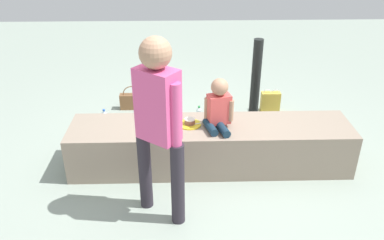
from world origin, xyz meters
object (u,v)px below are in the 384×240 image
(cake_plate, at_px, (190,123))
(gift_bag, at_px, (270,102))
(adult_standing, at_px, (158,116))
(cake_box_white, at_px, (170,131))
(water_bottle_near_gift, at_px, (199,114))
(child_seated, at_px, (219,107))
(handbag_brown_canvas, at_px, (132,101))
(handbag_black_leather, at_px, (288,127))
(party_cup_red, at_px, (216,112))
(water_bottle_far_side, at_px, (105,119))

(cake_plate, relative_size, gift_bag, 0.74)
(adult_standing, relative_size, cake_box_white, 4.52)
(adult_standing, distance_m, water_bottle_near_gift, 1.87)
(child_seated, distance_m, water_bottle_near_gift, 1.13)
(child_seated, distance_m, cake_plate, 0.33)
(adult_standing, distance_m, gift_bag, 2.44)
(adult_standing, relative_size, handbag_brown_canvas, 4.84)
(handbag_black_leather, bearing_deg, cake_plate, -154.87)
(gift_bag, xyz_separation_m, cake_box_white, (-1.26, -0.60, -0.07))
(gift_bag, height_order, party_cup_red, gift_bag)
(water_bottle_far_side, distance_m, cake_box_white, 0.80)
(adult_standing, height_order, handbag_black_leather, adult_standing)
(water_bottle_near_gift, bearing_deg, child_seated, -81.96)
(water_bottle_far_side, xyz_separation_m, party_cup_red, (1.34, 0.26, -0.05))
(gift_bag, xyz_separation_m, handbag_black_leather, (0.06, -0.66, -0.01))
(party_cup_red, relative_size, handbag_black_leather, 0.34)
(cake_plate, xyz_separation_m, handbag_black_leather, (1.11, 0.52, -0.35))
(water_bottle_near_gift, bearing_deg, water_bottle_far_side, -173.87)
(child_seated, xyz_separation_m, handbag_black_leather, (0.85, 0.57, -0.55))
(water_bottle_far_side, height_order, party_cup_red, water_bottle_far_side)
(water_bottle_near_gift, distance_m, party_cup_red, 0.27)
(handbag_black_leather, bearing_deg, gift_bag, 95.37)
(party_cup_red, bearing_deg, water_bottle_far_side, -169.16)
(cake_plate, height_order, party_cup_red, cake_plate)
(gift_bag, bearing_deg, child_seated, -122.62)
(water_bottle_far_side, bearing_deg, adult_standing, -64.29)
(child_seated, bearing_deg, handbag_brown_canvas, 126.10)
(handbag_brown_canvas, bearing_deg, adult_standing, -77.13)
(handbag_black_leather, bearing_deg, handbag_brown_canvas, 156.98)
(water_bottle_near_gift, height_order, party_cup_red, water_bottle_near_gift)
(child_seated, bearing_deg, adult_standing, -127.47)
(water_bottle_far_side, height_order, handbag_black_leather, handbag_black_leather)
(handbag_brown_canvas, bearing_deg, gift_bag, -3.87)
(cake_box_white, relative_size, handbag_brown_canvas, 1.07)
(child_seated, xyz_separation_m, adult_standing, (-0.52, -0.68, 0.25))
(gift_bag, bearing_deg, water_bottle_far_side, -169.34)
(water_bottle_far_side, bearing_deg, cake_box_white, -15.75)
(party_cup_red, distance_m, cake_box_white, 0.74)
(cake_plate, height_order, handbag_brown_canvas, cake_plate)
(adult_standing, distance_m, party_cup_red, 2.07)
(cake_plate, bearing_deg, cake_box_white, 109.97)
(child_seated, height_order, handbag_black_leather, child_seated)
(adult_standing, bearing_deg, child_seated, 52.53)
(cake_box_white, bearing_deg, handbag_black_leather, -2.41)
(water_bottle_near_gift, bearing_deg, adult_standing, -103.15)
(cake_plate, distance_m, water_bottle_far_side, 1.32)
(child_seated, bearing_deg, water_bottle_near_gift, 98.04)
(party_cup_red, bearing_deg, child_seated, -94.58)
(handbag_brown_canvas, bearing_deg, water_bottle_near_gift, -24.38)
(child_seated, relative_size, handbag_brown_canvas, 1.54)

